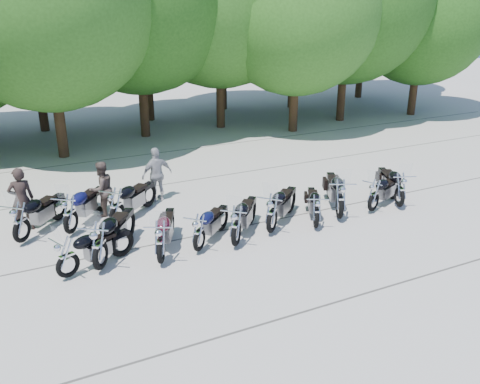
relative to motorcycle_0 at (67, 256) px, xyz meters
name	(u,v)px	position (x,y,z in m)	size (l,w,h in m)	color
ground	(264,248)	(4.97, -0.63, -0.61)	(90.00, 90.00, 0.00)	#A29C93
tree_6	(297,10)	(12.52, 10.19, 5.20)	(8.00, 8.00, 9.82)	#3A2614
tree_8	(422,15)	(20.80, 10.57, 4.86)	(7.53, 7.53, 9.25)	#3A2614
tree_11	(30,17)	(1.20, 15.80, 4.88)	(7.56, 7.56, 9.28)	#3A2614
tree_12	(144,11)	(6.77, 15.84, 5.11)	(7.88, 7.88, 9.67)	#3A2614
tree_13	(222,4)	(11.66, 16.85, 5.43)	(8.31, 8.31, 10.20)	#3A2614
tree_14	(294,8)	(15.65, 15.47, 5.22)	(8.02, 8.02, 9.84)	#3A2614
motorcycle_0	(67,256)	(0.00, 0.00, 0.00)	(0.66, 2.16, 1.22)	black
motorcycle_1	(99,245)	(0.77, 0.04, 0.11)	(0.78, 2.56, 1.45)	black
motorcycle_2	(160,241)	(2.20, -0.29, 0.05)	(0.71, 2.34, 1.32)	#370716
motorcycle_3	(199,232)	(3.30, -0.10, -0.01)	(0.65, 2.14, 1.21)	black
motorcycle_4	(236,225)	(4.30, -0.26, 0.05)	(0.71, 2.35, 1.33)	black
motorcycle_5	(272,212)	(5.56, 0.04, 0.07)	(0.73, 2.41, 1.36)	black
motorcycle_6	(316,210)	(6.87, -0.23, -0.02)	(0.64, 2.09, 1.18)	black
motorcycle_7	(340,198)	(7.87, 0.00, 0.11)	(0.78, 2.56, 1.45)	black
motorcycle_8	(374,194)	(9.17, 0.02, 0.00)	(0.65, 2.15, 1.22)	black
motorcycle_9	(400,189)	(10.16, -0.07, 0.05)	(0.71, 2.35, 1.33)	black
motorcycle_10	(20,221)	(-0.83, 2.48, 0.07)	(0.73, 2.40, 1.36)	black
motorcycle_11	(70,213)	(0.45, 2.47, 0.07)	(0.73, 2.41, 1.36)	#0E0F3F
motorcycle_12	(116,206)	(1.74, 2.41, 0.07)	(0.74, 2.42, 1.37)	black
rider_0	(21,199)	(-0.69, 3.45, 0.33)	(0.69, 0.45, 1.88)	black
rider_1	(102,189)	(1.58, 3.53, 0.25)	(0.83, 0.65, 1.72)	#4E3F38
rider_2	(157,174)	(3.47, 3.99, 0.30)	(1.06, 0.44, 1.81)	#9F9FA2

